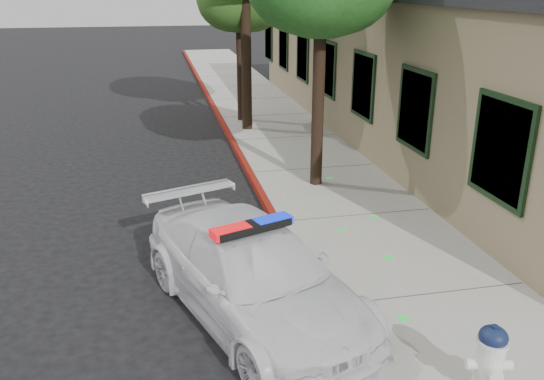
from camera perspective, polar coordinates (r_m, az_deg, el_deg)
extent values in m
plane|color=black|center=(7.98, 4.91, -12.79)|extent=(120.00, 120.00, 0.00)
cube|color=gray|center=(10.92, 8.50, -2.94)|extent=(3.20, 60.00, 0.15)
cube|color=maroon|center=(10.51, 0.58, -3.63)|extent=(0.14, 60.00, 0.16)
cube|color=#877B58|center=(17.83, 17.91, 11.83)|extent=(7.00, 20.00, 4.00)
cube|color=black|center=(9.33, 22.48, 3.86)|extent=(0.08, 1.48, 1.68)
cube|color=black|center=(11.85, 14.53, 8.01)|extent=(0.08, 1.48, 1.68)
cube|color=black|center=(14.55, 9.35, 10.59)|extent=(0.08, 1.48, 1.68)
cube|color=black|center=(17.34, 5.78, 12.30)|extent=(0.08, 1.48, 1.68)
cube|color=black|center=(20.20, 3.17, 13.51)|extent=(0.08, 1.48, 1.68)
cube|color=black|center=(23.09, 1.20, 14.39)|extent=(0.08, 1.48, 1.68)
cube|color=black|center=(26.01, -0.34, 15.07)|extent=(0.08, 1.48, 1.68)
imported|color=silver|center=(7.65, -1.98, -8.63)|extent=(3.20, 4.81, 1.29)
cube|color=black|center=(7.34, -2.05, -3.80)|extent=(1.22, 0.67, 0.10)
cube|color=red|center=(7.20, -4.27, -4.30)|extent=(0.57, 0.40, 0.11)
cube|color=#0C22D2|center=(7.48, 0.08, -3.24)|extent=(0.57, 0.40, 0.11)
cylinder|color=silver|center=(6.67, 21.41, -16.55)|extent=(0.30, 0.30, 0.58)
cylinder|color=silver|center=(6.49, 21.77, -14.32)|extent=(0.34, 0.34, 0.04)
ellipsoid|color=#0F1838|center=(6.46, 21.85, -13.85)|extent=(0.31, 0.31, 0.23)
cylinder|color=#0F1838|center=(6.40, 21.97, -13.07)|extent=(0.07, 0.07, 0.06)
cylinder|color=silver|center=(6.59, 19.91, -16.49)|extent=(0.15, 0.14, 0.12)
cylinder|color=silver|center=(6.71, 22.95, -16.23)|extent=(0.15, 0.14, 0.12)
cylinder|color=silver|center=(6.51, 21.99, -17.14)|extent=(0.17, 0.16, 0.15)
cylinder|color=black|center=(12.05, 4.76, 8.84)|extent=(0.26, 0.26, 3.62)
cylinder|color=black|center=(17.01, -2.68, 13.69)|extent=(0.31, 0.31, 4.46)
cylinder|color=black|center=(18.28, -3.28, 12.03)|extent=(0.23, 0.23, 3.12)
ellipsoid|color=#28591B|center=(18.38, -2.12, 18.66)|extent=(2.05, 2.05, 1.74)
ellipsoid|color=#28591B|center=(17.78, -4.11, 18.85)|extent=(2.14, 2.14, 1.82)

